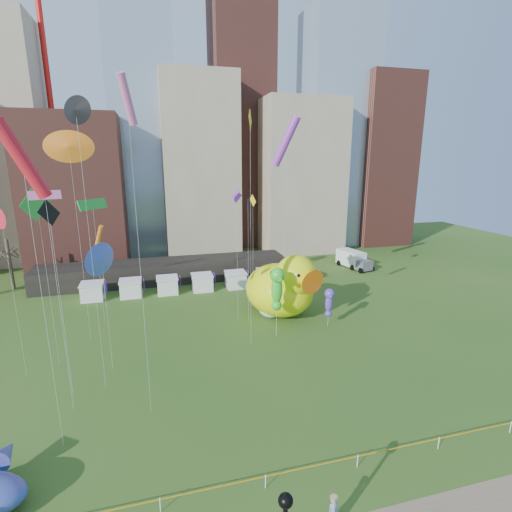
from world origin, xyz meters
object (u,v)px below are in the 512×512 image
object	(u,v)px
woman	(333,512)
small_duck	(271,305)
big_duck	(283,287)
seahorse_purple	(329,300)
box_truck	(353,259)
seahorse_green	(277,286)

from	to	relation	value
woman	small_duck	bearing A→B (deg)	75.56
big_duck	small_duck	world-z (taller)	big_duck
small_duck	big_duck	bearing A→B (deg)	3.93
small_duck	seahorse_purple	distance (m)	7.21
box_truck	woman	bearing A→B (deg)	-133.18
small_duck	woman	size ratio (longest dim) A/B	2.53
big_duck	box_truck	size ratio (longest dim) A/B	1.61
big_duck	seahorse_purple	world-z (taller)	big_duck
seahorse_green	box_truck	size ratio (longest dim) A/B	1.07
big_duck	seahorse_purple	xyz separation A→B (m)	(4.08, -4.40, -0.53)
big_duck	woman	world-z (taller)	big_duck
seahorse_green	woman	bearing A→B (deg)	-92.12
big_duck	woman	distance (m)	28.05
seahorse_green	box_truck	xyz separation A→B (m)	(21.48, 22.24, -4.27)
seahorse_purple	box_truck	size ratio (longest dim) A/B	0.64
small_duck	woman	distance (m)	27.52
box_truck	seahorse_green	bearing A→B (deg)	-147.21
seahorse_purple	woman	xyz separation A→B (m)	(-10.55, -22.74, -2.34)
big_duck	seahorse_purple	distance (m)	6.02
small_duck	seahorse_green	distance (m)	6.60
big_duck	seahorse_green	bearing A→B (deg)	-138.75
seahorse_purple	box_truck	world-z (taller)	seahorse_purple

